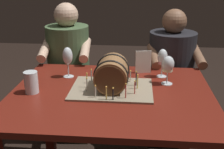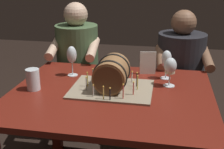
% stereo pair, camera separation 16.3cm
% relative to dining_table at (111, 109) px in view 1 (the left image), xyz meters
% --- Properties ---
extents(dining_table, '(1.21, 1.00, 0.75)m').
position_rel_dining_table_xyz_m(dining_table, '(0.00, 0.00, 0.00)').
color(dining_table, maroon).
rests_on(dining_table, ground).
extents(barrel_cake, '(0.49, 0.37, 0.21)m').
position_rel_dining_table_xyz_m(barrel_cake, '(0.00, 0.04, 0.20)').
color(barrel_cake, gray).
rests_on(barrel_cake, dining_table).
extents(wine_glass_rose, '(0.07, 0.07, 0.19)m').
position_rel_dining_table_xyz_m(wine_glass_rose, '(0.32, 0.30, 0.24)').
color(wine_glass_rose, white).
rests_on(wine_glass_rose, dining_table).
extents(wine_glass_empty, '(0.07, 0.07, 0.21)m').
position_rel_dining_table_xyz_m(wine_glass_empty, '(-0.31, 0.24, 0.25)').
color(wine_glass_empty, white).
rests_on(wine_glass_empty, dining_table).
extents(wine_glass_white, '(0.08, 0.08, 0.19)m').
position_rel_dining_table_xyz_m(wine_glass_white, '(0.34, 0.16, 0.24)').
color(wine_glass_white, white).
rests_on(wine_glass_white, dining_table).
extents(beer_pint, '(0.08, 0.08, 0.13)m').
position_rel_dining_table_xyz_m(beer_pint, '(-0.47, -0.05, 0.17)').
color(beer_pint, white).
rests_on(beer_pint, dining_table).
extents(menu_card, '(0.11, 0.03, 0.16)m').
position_rel_dining_table_xyz_m(menu_card, '(0.19, 0.36, 0.19)').
color(menu_card, silver).
rests_on(menu_card, dining_table).
extents(person_seated_left, '(0.41, 0.49, 1.19)m').
position_rel_dining_table_xyz_m(person_seated_left, '(-0.43, 0.72, -0.08)').
color(person_seated_left, '#2A3A24').
rests_on(person_seated_left, ground).
extents(person_seated_right, '(0.44, 0.51, 1.15)m').
position_rel_dining_table_xyz_m(person_seated_right, '(0.43, 0.72, -0.09)').
color(person_seated_right, black).
rests_on(person_seated_right, ground).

